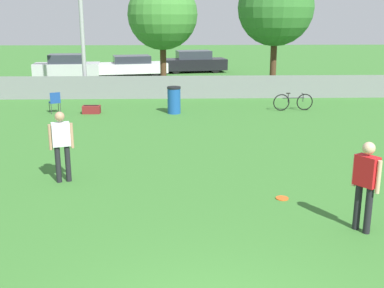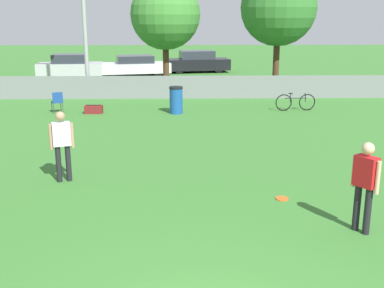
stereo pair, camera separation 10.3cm
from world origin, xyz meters
TOP-DOWN VIEW (x-y plane):
  - fence_backline at (0.00, 18.00)m, footprint 20.26×0.07m
  - tree_near_pole at (-1.09, 20.34)m, footprint 3.57×3.57m
  - tree_far_right at (4.56, 19.72)m, footprint 3.79×3.79m
  - player_defender_red at (3.05, 3.20)m, footprint 0.42×0.49m
  - player_receiver_white at (-3.15, 6.15)m, footprint 0.55×0.34m
  - frisbee_disc at (1.92, 4.86)m, footprint 0.28×0.28m
  - folding_chair_sideline at (-5.40, 14.64)m, footprint 0.56×0.56m
  - bicycle_sideline at (4.52, 14.90)m, footprint 1.71×0.44m
  - trash_bin at (-0.51, 14.42)m, footprint 0.56×0.56m
  - gear_bag_sideline at (-3.90, 14.52)m, footprint 0.71×0.39m
  - parked_car_silver at (-7.44, 26.27)m, footprint 4.24×2.10m
  - parked_car_white at (-3.34, 27.02)m, footprint 4.80×2.71m
  - parked_car_dark at (0.80, 28.96)m, footprint 4.69×2.43m

SIDE VIEW (x-z plane):
  - frisbee_disc at x=1.92m, z-range 0.00..0.03m
  - gear_bag_sideline at x=-3.90m, z-range -0.01..0.33m
  - bicycle_sideline at x=4.52m, z-range -0.01..0.74m
  - folding_chair_sideline at x=-5.40m, z-range 0.07..0.94m
  - fence_backline at x=0.00m, z-range -0.05..1.16m
  - trash_bin at x=-0.51m, z-range 0.00..1.11m
  - parked_car_white at x=-3.34m, z-range -0.01..1.32m
  - parked_car_silver at x=-7.44m, z-range -0.04..1.44m
  - parked_car_dark at x=0.80m, z-range -0.04..1.46m
  - player_defender_red at x=3.05m, z-range 0.15..1.88m
  - player_receiver_white at x=-3.15m, z-range 0.15..1.88m
  - tree_near_pole at x=-1.09m, z-range 1.06..6.77m
  - tree_far_right at x=4.56m, z-range 1.17..7.33m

